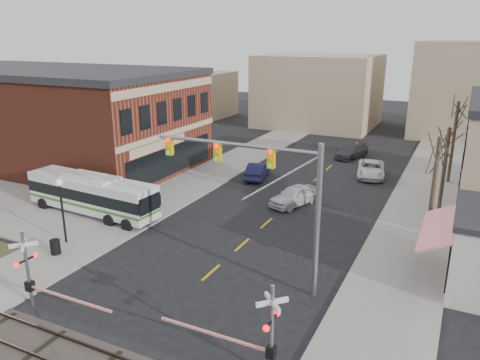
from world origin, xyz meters
name	(u,v)px	position (x,y,z in m)	size (l,w,h in m)	color
ground	(192,289)	(0.00, 0.00, 0.00)	(160.00, 160.00, 0.00)	black
sidewalk_west	(217,171)	(-9.50, 20.00, 0.06)	(5.00, 60.00, 0.12)	gray
sidewalk_east	(423,200)	(9.50, 20.00, 0.06)	(5.00, 60.00, 0.12)	gray
brick_building	(49,115)	(-26.98, 16.00, 4.81)	(30.40, 15.40, 9.60)	brown
tree_east_a	(433,189)	(10.50, 12.00, 3.50)	(0.28, 0.28, 6.75)	#382B21
tree_east_b	(444,170)	(10.80, 18.00, 3.27)	(0.28, 0.28, 6.30)	#382B21
tree_east_c	(453,142)	(11.00, 26.00, 3.72)	(0.28, 0.28, 7.20)	#382B21
transit_bus	(92,194)	(-12.24, 5.93, 1.61)	(11.06, 3.03, 2.82)	silver
traffic_signal_mast	(269,183)	(3.32, 2.24, 5.70)	(9.25, 0.30, 8.00)	gray
rr_crossing_west	(34,272)	(-5.86, -4.79, 1.97)	(5.60, 1.36, 4.00)	gray
rr_crossing_east	(261,330)	(5.78, -4.19, 1.97)	(5.60, 1.36, 4.00)	gray
street_lamp	(61,197)	(-10.21, 1.25, 3.14)	(0.44, 0.44, 4.21)	black
trash_bin	(55,247)	(-9.49, -0.27, 0.57)	(0.60, 0.60, 0.90)	black
car_a	(294,195)	(0.48, 14.44, 0.77)	(1.83, 4.54, 1.55)	silver
car_b	(258,171)	(-5.00, 19.64, 0.74)	(1.57, 4.52, 1.49)	#1C1B45
car_c	(371,169)	(4.34, 24.84, 0.72)	(2.39, 5.18, 1.44)	silver
car_d	(351,151)	(1.03, 31.06, 0.69)	(1.92, 4.73, 1.37)	#414146
pedestrian_near	(124,214)	(-8.67, 5.12, 0.93)	(0.59, 0.39, 1.62)	#60564D
pedestrian_far	(118,205)	(-10.31, 6.42, 0.87)	(0.73, 0.57, 1.50)	#2C374E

